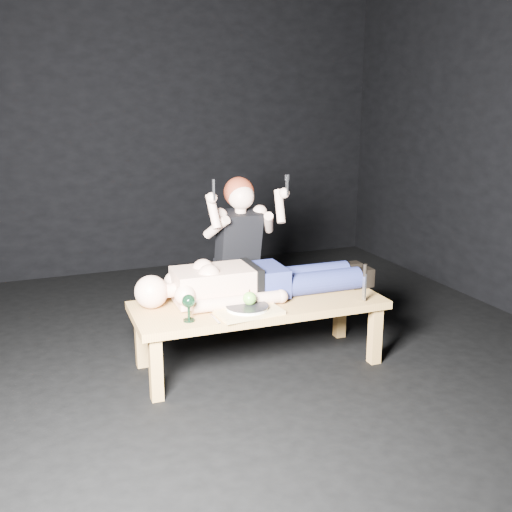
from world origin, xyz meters
The scene contains 13 objects.
ground centered at (0.00, 0.00, 0.00)m, with size 5.00×5.00×0.00m, color black.
back_wall centered at (0.00, 2.50, 1.50)m, with size 5.00×5.00×0.00m, color black.
table centered at (0.17, -0.16, 0.23)m, with size 1.66×0.62×0.45m, color #B1873F.
lying_man centered at (0.22, -0.04, 0.59)m, with size 1.72×0.53×0.27m, color #DEA88D, non-canonical shape.
kneeling_woman centered at (0.23, 0.47, 0.62)m, with size 0.66×0.74×1.24m, color black, non-canonical shape.
serving_tray centered at (0.02, -0.33, 0.46)m, with size 0.40×0.29×0.02m, color tan.
plate centered at (0.02, -0.33, 0.48)m, with size 0.27×0.27×0.02m, color white.
apple centered at (0.04, -0.31, 0.54)m, with size 0.09×0.09×0.09m, color #57A12A.
goblet centered at (-0.36, -0.34, 0.53)m, with size 0.08×0.08×0.17m, color black, non-canonical shape.
fork_flat centered at (-0.20, -0.36, 0.45)m, with size 0.02×0.18×0.01m, color #B2B2B7.
knife_flat centered at (0.21, -0.34, 0.45)m, with size 0.02×0.18×0.01m, color #B2B2B7.
spoon_flat centered at (0.16, -0.29, 0.45)m, with size 0.02×0.18×0.01m, color #B2B2B7.
carving_knife centered at (0.82, -0.41, 0.58)m, with size 0.03×0.04×0.26m, color #B2B2B7, non-canonical shape.
Camera 1 is at (-1.25, -3.67, 1.77)m, focal length 42.40 mm.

